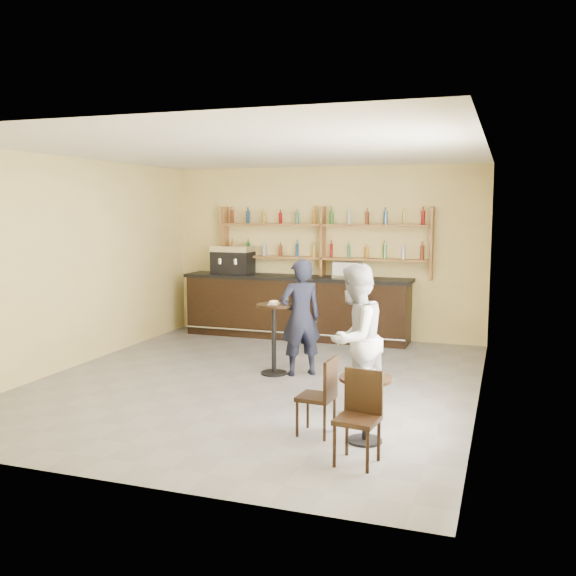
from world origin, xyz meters
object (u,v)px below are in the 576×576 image
(cafe_table, at_px, (365,410))
(pedestal_table, at_px, (274,339))
(espresso_machine, at_px, (233,260))
(pastry_case, at_px, (347,270))
(chair_south, at_px, (357,419))
(chair_west, at_px, (316,396))
(man_main, at_px, (301,318))
(patron_second, at_px, (355,339))
(bar_counter, at_px, (296,307))

(cafe_table, bearing_deg, pedestal_table, 129.13)
(espresso_machine, distance_m, pedestal_table, 3.34)
(espresso_machine, height_order, cafe_table, espresso_machine)
(pastry_case, distance_m, chair_south, 5.79)
(cafe_table, xyz_separation_m, chair_west, (-0.55, 0.05, 0.08))
(cafe_table, height_order, chair_south, chair_south)
(chair_south, bearing_deg, cafe_table, 101.86)
(pedestal_table, height_order, chair_south, pedestal_table)
(man_main, relative_size, patron_second, 0.96)
(chair_south, height_order, patron_second, patron_second)
(cafe_table, xyz_separation_m, patron_second, (-0.34, 0.95, 0.54))
(chair_south, bearing_deg, espresso_machine, 131.06)
(chair_west, relative_size, chair_south, 0.95)
(bar_counter, bearing_deg, cafe_table, -64.15)
(espresso_machine, distance_m, chair_west, 5.89)
(bar_counter, distance_m, chair_south, 6.05)
(chair_west, height_order, chair_south, chair_south)
(espresso_machine, relative_size, patron_second, 0.42)
(man_main, distance_m, patron_second, 1.82)
(man_main, height_order, chair_west, man_main)
(pastry_case, bearing_deg, pedestal_table, -95.01)
(chair_west, bearing_deg, pedestal_table, -145.25)
(bar_counter, distance_m, pastry_case, 1.23)
(espresso_machine, distance_m, pastry_case, 2.27)
(man_main, height_order, cafe_table, man_main)
(bar_counter, height_order, espresso_machine, espresso_machine)
(bar_counter, height_order, chair_west, bar_counter)
(espresso_machine, height_order, patron_second, patron_second)
(bar_counter, relative_size, chair_west, 5.10)
(cafe_table, bearing_deg, bar_counter, 115.85)
(chair_west, bearing_deg, pastry_case, -165.65)
(cafe_table, xyz_separation_m, chair_south, (0.05, -0.60, 0.10))
(espresso_machine, relative_size, chair_west, 0.89)
(man_main, bearing_deg, chair_south, 82.06)
(pastry_case, height_order, chair_south, pastry_case)
(espresso_machine, xyz_separation_m, pedestal_table, (1.82, -2.65, -0.92))
(pastry_case, relative_size, cafe_table, 0.70)
(bar_counter, xyz_separation_m, man_main, (0.92, -2.57, 0.27))
(espresso_machine, height_order, man_main, espresso_machine)
(espresso_machine, bearing_deg, patron_second, -48.89)
(bar_counter, relative_size, pedestal_table, 4.15)
(patron_second, bearing_deg, chair_west, 4.95)
(bar_counter, height_order, pastry_case, pastry_case)
(man_main, distance_m, cafe_table, 2.84)
(pedestal_table, distance_m, chair_south, 3.46)
(patron_second, bearing_deg, cafe_table, 37.71)
(espresso_machine, relative_size, chair_south, 0.84)
(cafe_table, bearing_deg, chair_south, -85.24)
(bar_counter, xyz_separation_m, cafe_table, (2.39, -4.94, -0.24))
(man_main, bearing_deg, pastry_case, -126.63)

